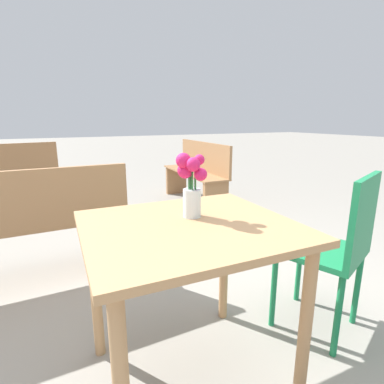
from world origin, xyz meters
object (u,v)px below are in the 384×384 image
(flower_vase, at_px, (191,185))
(cafe_chair, at_px, (337,244))
(bench_far, at_px, (198,171))
(table_front, at_px, (189,251))

(flower_vase, height_order, cafe_chair, flower_vase)
(bench_far, bearing_deg, flower_vase, -118.06)
(cafe_chair, relative_size, bench_far, 0.63)
(table_front, distance_m, flower_vase, 0.27)
(table_front, bearing_deg, cafe_chair, -4.44)
(table_front, relative_size, flower_vase, 3.09)
(flower_vase, bearing_deg, cafe_chair, -10.33)
(flower_vase, distance_m, cafe_chair, 0.87)
(table_front, xyz_separation_m, bench_far, (1.40, 2.62, -0.18))
(table_front, xyz_separation_m, flower_vase, (0.05, 0.08, 0.26))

